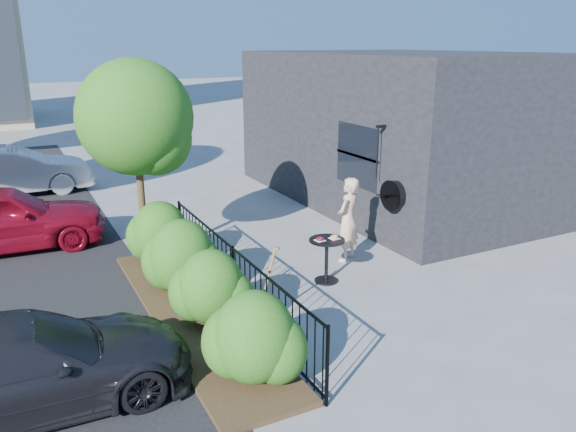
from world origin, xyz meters
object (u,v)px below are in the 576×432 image
cafe_table (327,253)px  woman (348,220)px  shovel (265,290)px  car_silver (14,171)px  patio_tree (140,125)px  car_red (0,218)px  car_darkgrey (21,366)px

cafe_table → woman: 1.23m
cafe_table → shovel: (-1.67, -0.93, -0.02)m
cafe_table → shovel: bearing=-151.0°
car_silver → patio_tree: bearing=-162.6°
cafe_table → car_red: car_red is taller
patio_tree → car_silver: bearing=107.6°
shovel → woman: bearing=32.8°
woman → shovel: size_ratio=1.35×
patio_tree → cafe_table: patio_tree is taller
patio_tree → cafe_table: bearing=-43.7°
car_silver → car_darkgrey: car_silver is taller
car_red → car_silver: car_red is taller
shovel → car_darkgrey: shovel is taller
patio_tree → car_darkgrey: bearing=-121.4°
patio_tree → car_red: bearing=142.2°
woman → car_red: size_ratio=0.41×
cafe_table → car_silver: 10.62m
patio_tree → car_darkgrey: (-2.52, -4.14, -2.18)m
woman → car_red: woman is taller
car_red → car_darkgrey: car_red is taller
shovel → car_silver: car_silver is taller
patio_tree → shovel: bearing=-74.2°
patio_tree → cafe_table: (2.66, -2.54, -2.19)m
car_red → car_silver: 4.90m
woman → patio_tree: bearing=-58.9°
car_silver → car_darkgrey: size_ratio=1.05×
car_red → car_silver: (0.43, 4.89, -0.01)m
shovel → car_red: (-3.60, 5.49, 0.15)m
patio_tree → cafe_table: 4.28m
cafe_table → woman: size_ratio=0.51×
cafe_table → shovel: size_ratio=0.70×
car_red → car_darkgrey: 6.17m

